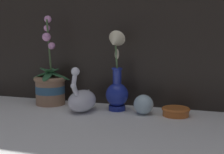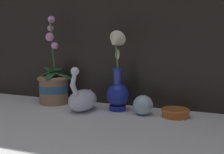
{
  "view_description": "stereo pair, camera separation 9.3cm",
  "coord_description": "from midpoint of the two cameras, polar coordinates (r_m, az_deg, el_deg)",
  "views": [
    {
      "loc": [
        0.41,
        -1.04,
        0.32
      ],
      "look_at": [
        0.02,
        0.14,
        0.14
      ],
      "focal_mm": 50.0,
      "sensor_mm": 36.0,
      "label": 1
    },
    {
      "loc": [
        0.5,
        -1.0,
        0.32
      ],
      "look_at": [
        0.02,
        0.14,
        0.14
      ],
      "focal_mm": 50.0,
      "sensor_mm": 36.0,
      "label": 2
    }
  ],
  "objects": [
    {
      "name": "orchid_potted_plant",
      "position": [
        1.44,
        -13.08,
        -1.52
      ],
      "size": [
        0.2,
        0.2,
        0.4
      ],
      "color": "#9E7556",
      "rests_on": "ground_plane"
    },
    {
      "name": "amber_dish",
      "position": [
        1.23,
        9.47,
        -6.16
      ],
      "size": [
        0.11,
        0.11,
        0.03
      ],
      "color": "#C66628",
      "rests_on": "ground_plane"
    },
    {
      "name": "glass_sphere",
      "position": [
        1.24,
        3.62,
        -5.06
      ],
      "size": [
        0.08,
        0.08,
        0.08
      ],
      "color": "silver",
      "rests_on": "ground_plane"
    },
    {
      "name": "blue_vase",
      "position": [
        1.28,
        -1.24,
        -1.1
      ],
      "size": [
        0.09,
        0.12,
        0.33
      ],
      "color": "navy",
      "rests_on": "ground_plane"
    },
    {
      "name": "swan_figurine",
      "position": [
        1.29,
        -7.53,
        -4.07
      ],
      "size": [
        0.1,
        0.19,
        0.19
      ],
      "color": "white",
      "rests_on": "ground_plane"
    },
    {
      "name": "ground_plane",
      "position": [
        1.16,
        -5.57,
        -7.99
      ],
      "size": [
        2.8,
        2.8,
        0.0
      ],
      "primitive_type": "plane",
      "color": "silver"
    }
  ]
}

